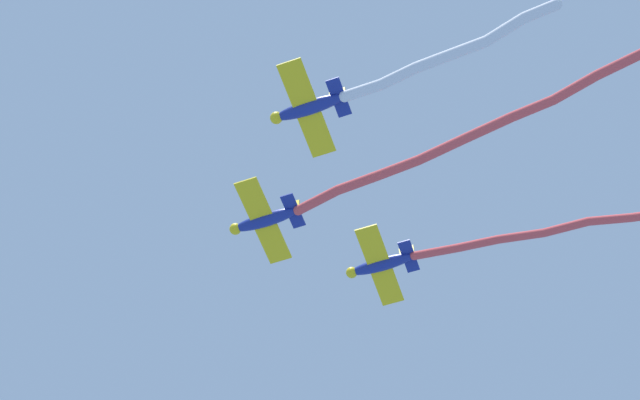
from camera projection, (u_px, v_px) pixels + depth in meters
airplane_lead at (264, 220)px, 67.86m from camera, size 7.46×5.76×1.86m
smoke_trail_lead at (468, 135)px, 65.78m from camera, size 12.87×24.43×3.31m
airplane_left_wing at (308, 108)px, 63.21m from camera, size 7.47×5.76×1.86m
smoke_trail_left_wing at (450, 53)px, 61.74m from camera, size 7.24×14.44×2.25m
airplane_right_wing at (380, 265)px, 70.26m from camera, size 7.48×5.76×1.86m
smoke_trail_right_wing at (587, 224)px, 67.13m from camera, size 8.60×24.91×2.92m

